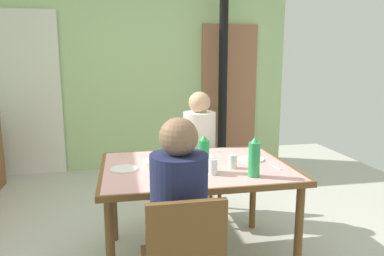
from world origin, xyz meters
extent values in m
cube|color=#B0D190|center=(0.00, 2.61, 1.27)|extent=(4.52, 0.10, 2.54)
cube|color=#9D6647|center=(1.43, 2.53, 1.00)|extent=(0.80, 0.05, 2.00)
cylinder|color=black|center=(1.26, 2.26, 1.27)|extent=(0.12, 0.12, 2.54)
cube|color=white|center=(-1.32, 2.51, 1.07)|extent=(0.90, 0.03, 2.14)
cube|color=brown|center=(0.43, 0.01, 0.73)|extent=(1.36, 0.99, 0.04)
cube|color=#DC9F9B|center=(0.43, 0.01, 0.74)|extent=(1.31, 0.95, 0.00)
cylinder|color=brown|center=(-0.18, -0.42, 0.35)|extent=(0.06, 0.06, 0.71)
cylinder|color=brown|center=(1.04, -0.42, 0.35)|extent=(0.06, 0.06, 0.71)
cylinder|color=brown|center=(-0.18, 0.43, 0.35)|extent=(0.06, 0.06, 0.71)
cylinder|color=brown|center=(1.04, 0.43, 0.35)|extent=(0.06, 0.06, 0.71)
cube|color=brown|center=(0.19, -0.95, 0.66)|extent=(0.38, 0.04, 0.42)
cube|color=brown|center=(0.61, 0.78, 0.45)|extent=(0.40, 0.40, 0.04)
cube|color=brown|center=(0.61, 0.96, 0.66)|extent=(0.38, 0.04, 0.42)
cylinder|color=brown|center=(0.78, 0.61, 0.21)|extent=(0.04, 0.04, 0.41)
cylinder|color=brown|center=(0.44, 0.61, 0.21)|extent=(0.04, 0.04, 0.41)
cylinder|color=brown|center=(0.78, 0.95, 0.21)|extent=(0.04, 0.04, 0.41)
cylinder|color=brown|center=(0.44, 0.95, 0.21)|extent=(0.04, 0.04, 0.41)
cube|color=#212540|center=(0.19, -0.61, 0.51)|extent=(0.30, 0.22, 0.12)
cylinder|color=#1E2347|center=(0.19, -0.72, 0.77)|extent=(0.30, 0.30, 0.52)
sphere|color=#846047|center=(0.19, -0.72, 1.12)|extent=(0.20, 0.20, 0.20)
cube|color=silver|center=(0.61, 0.62, 0.51)|extent=(0.30, 0.22, 0.12)
cylinder|color=silver|center=(0.61, 0.73, 0.77)|extent=(0.30, 0.30, 0.52)
sphere|color=tan|center=(0.61, 0.73, 1.12)|extent=(0.20, 0.20, 0.20)
cylinder|color=green|center=(0.45, -0.15, 0.86)|extent=(0.08, 0.08, 0.22)
cone|color=green|center=(0.45, -0.15, 0.98)|extent=(0.05, 0.05, 0.03)
cylinder|color=green|center=(0.75, -0.31, 0.86)|extent=(0.08, 0.08, 0.23)
cone|color=#34A157|center=(0.75, -0.31, 0.99)|extent=(0.05, 0.05, 0.03)
cylinder|color=#F0E2CB|center=(0.13, 0.01, 0.77)|extent=(0.17, 0.17, 0.05)
cylinder|color=white|center=(-0.09, -0.01, 0.75)|extent=(0.19, 0.19, 0.01)
cylinder|color=white|center=(0.88, 0.07, 0.75)|extent=(0.19, 0.19, 0.01)
cylinder|color=white|center=(0.51, 0.18, 0.75)|extent=(0.20, 0.20, 0.01)
cylinder|color=silver|center=(0.67, -0.11, 0.79)|extent=(0.06, 0.06, 0.10)
cylinder|color=silver|center=(0.50, -0.22, 0.80)|extent=(0.06, 0.06, 0.11)
cylinder|color=#DBB77A|center=(0.25, 0.22, 0.76)|extent=(0.19, 0.19, 0.02)
cube|color=silver|center=(0.31, -0.38, 0.75)|extent=(0.13, 0.10, 0.00)
cube|color=silver|center=(0.64, 0.39, 0.75)|extent=(0.13, 0.10, 0.00)
cube|color=silver|center=(0.98, -0.14, 0.75)|extent=(0.04, 0.15, 0.00)
cube|color=silver|center=(-0.09, 0.40, 0.75)|extent=(0.02, 0.15, 0.00)
camera|label=1|loc=(-0.08, -2.46, 1.50)|focal=33.52mm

